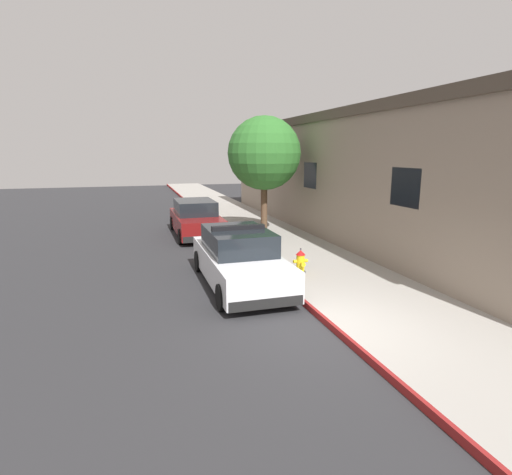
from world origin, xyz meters
name	(u,v)px	position (x,y,z in m)	size (l,w,h in m)	color
ground_plane	(126,246)	(-4.25, 10.00, -0.10)	(31.10, 60.00, 0.20)	#2B2B2D
sidewalk_pavement	(265,233)	(1.75, 10.00, 0.07)	(3.50, 60.00, 0.15)	#9E9991
curb_painted_edge	(226,235)	(-0.04, 10.00, 0.07)	(0.08, 60.00, 0.15)	maroon
storefront_building	(371,175)	(6.52, 9.13, 2.62)	(6.29, 23.28, 5.23)	gray
police_cruiser	(239,259)	(-1.13, 3.51, 0.74)	(1.94, 4.84, 1.68)	white
parked_car_silver_ahead	(196,219)	(-1.22, 10.85, 0.74)	(1.94, 4.84, 1.56)	maroon
fire_hydrant	(301,262)	(0.74, 3.56, 0.50)	(0.44, 0.40, 0.76)	#4C4C51
street_tree	(264,154)	(1.54, 9.50, 3.59)	(3.08, 3.08, 5.00)	brown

